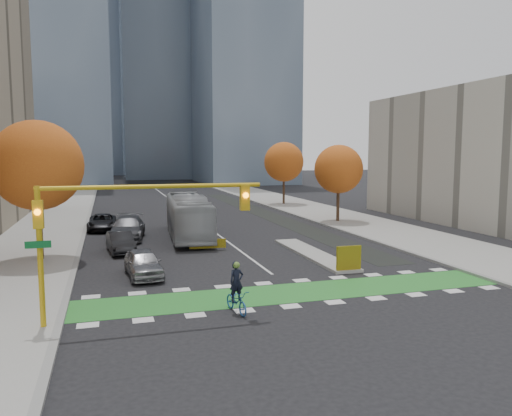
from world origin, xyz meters
TOP-DOWN VIEW (x-y plane):
  - ground at (0.00, 0.00)m, footprint 300.00×300.00m
  - sidewalk_west at (-13.50, 20.00)m, footprint 7.00×120.00m
  - sidewalk_east at (13.50, 20.00)m, footprint 7.00×120.00m
  - curb_west at (-10.00, 20.00)m, footprint 0.30×120.00m
  - curb_east at (10.00, 20.00)m, footprint 0.30×120.00m
  - bike_crossing at (0.00, 1.50)m, footprint 20.00×3.00m
  - centre_line at (0.00, 40.00)m, footprint 0.15×70.00m
  - bike_lane_paint at (7.50, 30.00)m, footprint 2.50×50.00m
  - median_island at (4.00, 9.00)m, footprint 1.60×10.00m
  - hazard_board at (4.00, 4.20)m, footprint 1.40×0.12m
  - tower_nw at (-18.00, 90.00)m, footprint 22.00×22.00m
  - tower_ne at (20.00, 85.00)m, footprint 18.00×24.00m
  - tower_far at (-4.00, 140.00)m, footprint 26.00×26.00m
  - tree_west at (-12.00, 12.00)m, footprint 5.20×5.20m
  - tree_east_near at (12.00, 22.00)m, footprint 4.40×4.40m
  - tree_east_far at (12.50, 38.00)m, footprint 4.80×4.80m
  - traffic_signal_west at (-7.93, -0.51)m, footprint 8.53×0.56m
  - cyclist at (-3.36, -0.54)m, footprint 0.94×1.87m
  - bus at (-2.39, 17.82)m, footprint 3.48×11.66m
  - parked_car_a at (-6.50, 6.47)m, footprint 1.98×4.25m
  - parked_car_b at (-7.45, 13.24)m, footprint 1.86×4.20m
  - parked_car_c at (-6.83, 18.24)m, footprint 3.06×5.97m
  - parked_car_d at (-8.66, 23.24)m, footprint 2.38×4.86m

SIDE VIEW (x-z plane):
  - ground at x=0.00m, z-range 0.00..0.00m
  - centre_line at x=0.00m, z-range 0.00..0.01m
  - bike_lane_paint at x=7.50m, z-range 0.00..0.01m
  - bike_crossing at x=0.00m, z-range 0.00..0.01m
  - sidewalk_west at x=-13.50m, z-range 0.00..0.15m
  - sidewalk_east at x=13.50m, z-range 0.00..0.15m
  - curb_west at x=-10.00m, z-range -0.01..0.15m
  - curb_east at x=10.00m, z-range -0.01..0.15m
  - median_island at x=4.00m, z-range 0.00..0.16m
  - parked_car_d at x=-8.66m, z-range 0.00..1.33m
  - parked_car_b at x=-7.45m, z-range 0.00..1.34m
  - cyclist at x=-3.36m, z-range -0.34..1.72m
  - parked_car_a at x=-6.50m, z-range 0.00..1.41m
  - hazard_board at x=4.00m, z-range 0.15..1.45m
  - parked_car_c at x=-6.83m, z-range 0.00..1.66m
  - bus at x=-2.39m, z-range 0.00..3.21m
  - traffic_signal_west at x=-7.93m, z-range 1.43..6.63m
  - tree_east_near at x=12.00m, z-range 1.33..8.40m
  - tree_east_far at x=12.50m, z-range 1.42..9.07m
  - tree_west at x=-12.00m, z-range 1.50..9.73m
  - tower_ne at x=20.00m, z-range 0.00..60.00m
  - tower_nw at x=-18.00m, z-range 0.00..70.00m
  - tower_far at x=-4.00m, z-range 0.00..80.00m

